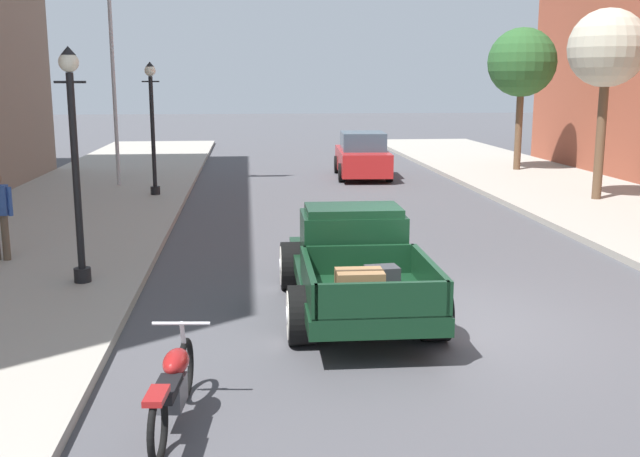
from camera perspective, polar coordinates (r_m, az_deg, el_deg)
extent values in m
plane|color=#47474C|center=(11.02, 8.90, -7.12)|extent=(140.00, 140.00, 0.00)
cube|color=black|center=(11.23, 2.72, -3.76)|extent=(1.82, 4.92, 0.24)
cube|color=black|center=(11.44, 2.51, -0.79)|extent=(1.57, 1.12, 0.80)
cube|color=black|center=(11.30, 2.56, 1.43)|extent=(1.45, 0.95, 0.12)
cube|color=#3D4C5B|center=(11.96, 2.16, 0.53)|extent=(1.33, 0.06, 0.44)
cube|color=black|center=(12.73, 1.75, -0.19)|extent=(1.34, 1.52, 0.52)
cube|color=silver|center=(13.52, 1.35, 0.41)|extent=(0.68, 0.11, 0.47)
cube|color=black|center=(9.85, 3.81, -5.08)|extent=(1.71, 2.12, 0.04)
cube|color=black|center=(9.71, -0.91, -3.97)|extent=(0.10, 2.10, 0.44)
cube|color=black|center=(9.95, 8.45, -3.71)|extent=(0.10, 2.10, 0.44)
cube|color=black|center=(8.84, 4.83, -5.55)|extent=(1.62, 0.10, 0.44)
cube|color=black|center=(10.76, 3.01, -2.45)|extent=(1.62, 0.10, 0.44)
cylinder|color=black|center=(12.48, -2.21, -2.87)|extent=(0.37, 0.80, 0.80)
cylinder|color=silver|center=(12.47, -3.05, -2.89)|extent=(0.02, 0.66, 0.66)
cylinder|color=silver|center=(12.47, -3.10, -2.89)|extent=(0.02, 0.24, 0.24)
cylinder|color=black|center=(12.69, 5.93, -2.69)|extent=(0.37, 0.80, 0.80)
cylinder|color=silver|center=(12.73, 6.74, -2.67)|extent=(0.02, 0.66, 0.66)
cylinder|color=silver|center=(12.73, 6.79, -2.66)|extent=(0.02, 0.24, 0.24)
cylinder|color=black|center=(9.89, -1.44, -6.69)|extent=(0.37, 0.80, 0.80)
cylinder|color=silver|center=(9.89, -2.51, -6.71)|extent=(0.02, 0.66, 0.66)
cylinder|color=silver|center=(9.89, -2.57, -6.72)|extent=(0.02, 0.24, 0.24)
cylinder|color=black|center=(10.16, 8.79, -6.34)|extent=(0.37, 0.80, 0.80)
cylinder|color=silver|center=(10.20, 9.80, -6.30)|extent=(0.02, 0.66, 0.66)
cylinder|color=silver|center=(10.20, 9.86, -6.30)|extent=(0.02, 0.24, 0.24)
cube|color=olive|center=(9.44, 3.07, -4.43)|extent=(0.61, 0.45, 0.40)
cube|color=#3D2D1E|center=(9.44, 3.07, -4.43)|extent=(0.62, 0.06, 0.42)
cube|color=#2D2D33|center=(10.13, 4.80, -3.70)|extent=(0.47, 0.37, 0.28)
torus|color=black|center=(8.46, -10.30, -10.54)|extent=(0.14, 0.67, 0.67)
torus|color=black|center=(7.16, -12.39, -14.83)|extent=(0.14, 0.67, 0.67)
cube|color=#4C4C51|center=(7.74, -11.34, -12.32)|extent=(0.28, 0.46, 0.28)
ellipsoid|color=maroon|center=(7.88, -11.05, -10.06)|extent=(0.31, 0.54, 0.24)
cube|color=black|center=(7.45, -11.76, -12.03)|extent=(0.27, 0.58, 0.10)
cylinder|color=silver|center=(8.30, -10.44, -8.77)|extent=(0.07, 0.26, 0.58)
cylinder|color=silver|center=(8.09, -10.67, -7.20)|extent=(0.62, 0.10, 0.04)
cube|color=maroon|center=(7.03, -12.51, -12.48)|extent=(0.22, 0.42, 0.06)
cube|color=#AD1E1E|center=(27.02, 3.27, 5.25)|extent=(1.98, 4.40, 0.80)
cube|color=#384C5B|center=(26.80, 3.32, 6.75)|extent=(1.64, 2.09, 0.64)
cylinder|color=black|center=(28.26, 1.35, 4.96)|extent=(0.26, 0.67, 0.66)
cylinder|color=black|center=(28.41, 4.69, 4.96)|extent=(0.26, 0.67, 0.66)
cylinder|color=black|center=(25.71, 1.69, 4.33)|extent=(0.26, 0.67, 0.66)
cylinder|color=black|center=(25.87, 5.36, 4.33)|extent=(0.26, 0.67, 0.66)
cylinder|color=brown|center=(15.02, -23.09, -0.65)|extent=(0.14, 0.14, 0.86)
cylinder|color=#2D4C93|center=(14.87, -22.81, 1.93)|extent=(0.09, 0.09, 0.54)
cylinder|color=black|center=(13.01, -17.84, -3.43)|extent=(0.28, 0.28, 0.24)
cylinder|color=black|center=(12.70, -18.31, 4.11)|extent=(0.12, 0.12, 3.20)
cylinder|color=black|center=(12.61, -18.73, 10.65)|extent=(0.50, 0.04, 0.04)
sphere|color=silver|center=(12.62, -18.82, 12.06)|extent=(0.32, 0.32, 0.32)
cone|color=black|center=(12.62, -18.87, 12.87)|extent=(0.24, 0.24, 0.14)
cylinder|color=black|center=(22.45, -12.58, 2.88)|extent=(0.28, 0.28, 0.24)
cylinder|color=black|center=(22.27, -12.77, 7.26)|extent=(0.12, 0.12, 3.20)
cylinder|color=black|center=(22.22, -12.94, 10.99)|extent=(0.50, 0.04, 0.04)
sphere|color=silver|center=(22.23, -12.97, 11.79)|extent=(0.32, 0.32, 0.32)
cone|color=black|center=(22.23, -12.99, 12.25)|extent=(0.24, 0.24, 0.14)
cylinder|color=#B2B2B7|center=(24.63, -15.79, 13.68)|extent=(0.12, 0.12, 9.00)
cylinder|color=brown|center=(22.37, 20.82, 6.46)|extent=(0.26, 0.26, 3.40)
sphere|color=#ADA893|center=(22.33, 21.28, 12.86)|extent=(2.14, 2.14, 2.14)
cylinder|color=brown|center=(29.05, 15.07, 7.40)|extent=(0.26, 0.26, 3.03)
sphere|color=#285628|center=(29.00, 15.33, 12.26)|extent=(2.53, 2.53, 2.53)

